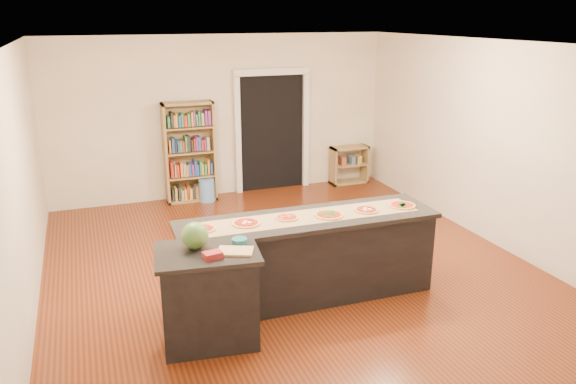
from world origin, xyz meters
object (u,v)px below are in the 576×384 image
object	(u,v)px
bookshelf	(190,152)
watermelon	(195,236)
side_counter	(209,296)
waste_bin	(207,190)
kitchen_island	(308,257)
low_shelf	(349,165)

from	to	relation	value
bookshelf	watermelon	world-z (taller)	bookshelf
side_counter	waste_bin	world-z (taller)	side_counter
bookshelf	kitchen_island	bearing A→B (deg)	-81.80
waste_bin	bookshelf	bearing A→B (deg)	147.42
side_counter	bookshelf	distance (m)	4.55
bookshelf	low_shelf	size ratio (longest dim) A/B	2.40
kitchen_island	low_shelf	distance (m)	4.66
low_shelf	watermelon	size ratio (longest dim) A/B	2.72
bookshelf	waste_bin	world-z (taller)	bookshelf
kitchen_island	waste_bin	xyz separation A→B (m)	(-0.33, 3.80, -0.29)
bookshelf	watermelon	bearing A→B (deg)	-100.04
side_counter	bookshelf	xyz separation A→B (m)	(0.69, 4.48, 0.37)
kitchen_island	side_counter	bearing A→B (deg)	-156.53
side_counter	low_shelf	xyz separation A→B (m)	(3.73, 4.48, -0.13)
side_counter	bookshelf	world-z (taller)	bookshelf
kitchen_island	watermelon	xyz separation A→B (m)	(-1.34, -0.42, 0.61)
kitchen_island	watermelon	distance (m)	1.54
bookshelf	waste_bin	distance (m)	0.72
kitchen_island	bookshelf	world-z (taller)	bookshelf
watermelon	kitchen_island	bearing A→B (deg)	17.50
side_counter	low_shelf	distance (m)	5.83
side_counter	waste_bin	size ratio (longest dim) A/B	2.47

